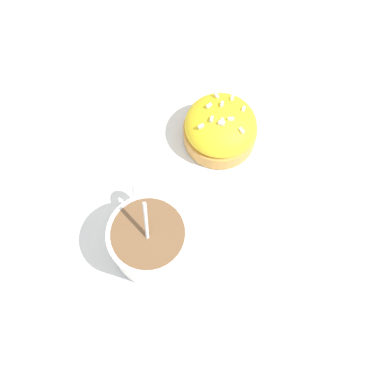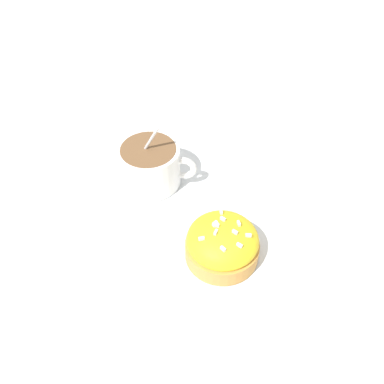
{
  "view_description": "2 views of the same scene",
  "coord_description": "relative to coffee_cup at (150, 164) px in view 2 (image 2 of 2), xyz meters",
  "views": [
    {
      "loc": [
        -0.17,
        -0.13,
        0.52
      ],
      "look_at": [
        -0.01,
        -0.02,
        0.03
      ],
      "focal_mm": 42.0,
      "sensor_mm": 36.0,
      "label": 1
    },
    {
      "loc": [
        0.36,
        -0.19,
        0.47
      ],
      "look_at": [
        -0.01,
        0.01,
        0.03
      ],
      "focal_mm": 42.0,
      "sensor_mm": 36.0,
      "label": 2
    }
  ],
  "objects": [
    {
      "name": "ground_plane",
      "position": [
        0.08,
        0.01,
        -0.04
      ],
      "size": [
        3.0,
        3.0,
        0.0
      ],
      "primitive_type": "plane",
      "color": "silver"
    },
    {
      "name": "paper_napkin",
      "position": [
        0.08,
        0.01,
        -0.04
      ],
      "size": [
        0.3,
        0.28,
        0.0
      ],
      "color": "white",
      "rests_on": "ground_plane"
    },
    {
      "name": "coffee_cup",
      "position": [
        0.0,
        0.0,
        0.0
      ],
      "size": [
        0.09,
        0.1,
        0.1
      ],
      "color": "white",
      "rests_on": "paper_napkin"
    },
    {
      "name": "frosted_pastry",
      "position": [
        0.17,
        0.02,
        -0.01
      ],
      "size": [
        0.09,
        0.09,
        0.06
      ],
      "color": "#D19347",
      "rests_on": "paper_napkin"
    }
  ]
}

